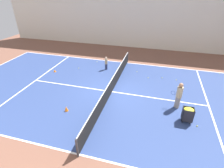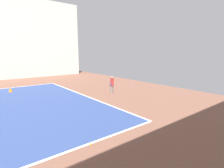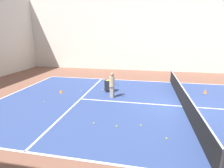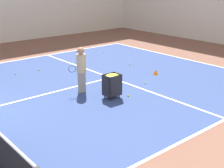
% 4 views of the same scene
% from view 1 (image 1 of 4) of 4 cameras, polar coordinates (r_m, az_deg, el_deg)
% --- Properties ---
extents(ground_plane, '(38.21, 38.21, 0.00)m').
position_cam_1_polar(ground_plane, '(12.89, 0.00, -2.53)').
color(ground_plane, brown).
extents(court_playing_area, '(11.39, 23.79, 0.00)m').
position_cam_1_polar(court_playing_area, '(12.88, 0.00, -2.53)').
color(court_playing_area, navy).
rests_on(court_playing_area, ground).
extents(line_sideline_left, '(0.10, 23.79, 0.00)m').
position_cam_1_polar(line_sideline_left, '(17.84, 4.95, 6.91)').
color(line_sideline_left, white).
rests_on(line_sideline_left, ground).
extents(line_sideline_right, '(0.10, 23.79, 0.00)m').
position_cam_1_polar(line_sideline_right, '(8.87, -10.69, -21.68)').
color(line_sideline_right, white).
rests_on(line_sideline_right, ground).
extents(line_service_near, '(11.39, 0.10, 0.00)m').
position_cam_1_polar(line_service_near, '(15.72, -23.64, 1.10)').
color(line_service_near, white).
rests_on(line_service_near, ground).
extents(line_service_far, '(11.39, 0.10, 0.00)m').
position_cam_1_polar(line_service_far, '(13.06, 29.05, -6.31)').
color(line_service_far, white).
rests_on(line_service_far, ground).
extents(line_centre_service, '(0.10, 13.08, 0.00)m').
position_cam_1_polar(line_centre_service, '(12.88, 0.00, -2.52)').
color(line_centre_service, white).
rests_on(line_centre_service, ground).
extents(hall_enclosure_left, '(0.15, 34.51, 8.58)m').
position_cam_1_polar(hall_enclosure_left, '(21.84, 8.41, 22.59)').
color(hall_enclosure_left, silver).
rests_on(hall_enclosure_left, ground).
extents(tennis_net, '(11.69, 0.10, 1.09)m').
position_cam_1_polar(tennis_net, '(12.59, 0.00, -0.36)').
color(tennis_net, '#2D2D33').
rests_on(tennis_net, ground).
extents(coach_at_net, '(0.47, 0.71, 1.78)m').
position_cam_1_polar(coach_at_net, '(11.52, 21.08, -3.05)').
color(coach_at_net, gray).
rests_on(coach_at_net, ground).
extents(child_midcourt, '(0.34, 0.34, 1.22)m').
position_cam_1_polar(child_midcourt, '(16.08, -1.94, 7.09)').
color(child_midcourt, '#2D3351').
rests_on(child_midcourt, ground).
extents(ball_cart, '(0.46, 0.59, 0.93)m').
position_cam_1_polar(ball_cart, '(10.77, 23.62, -8.52)').
color(ball_cart, black).
rests_on(ball_cart, ground).
extents(training_cone_0, '(0.23, 0.23, 0.20)m').
position_cam_1_polar(training_cone_0, '(16.64, -18.20, 4.13)').
color(training_cone_0, orange).
rests_on(training_cone_0, ground).
extents(training_cone_2, '(0.23, 0.23, 0.33)m').
position_cam_1_polar(training_cone_2, '(11.31, -14.70, -7.80)').
color(training_cone_2, orange).
rests_on(training_cone_2, ground).
extents(tennis_ball_1, '(0.07, 0.07, 0.07)m').
position_cam_1_polar(tennis_ball_1, '(15.94, 8.18, 3.98)').
color(tennis_ball_1, yellow).
rests_on(tennis_ball_1, ground).
extents(tennis_ball_2, '(0.07, 0.07, 0.07)m').
position_cam_1_polar(tennis_ball_2, '(15.06, 11.74, 2.03)').
color(tennis_ball_2, yellow).
rests_on(tennis_ball_2, ground).
extents(tennis_ball_3, '(0.07, 0.07, 0.07)m').
position_cam_1_polar(tennis_ball_3, '(11.04, 26.03, -12.21)').
color(tennis_ball_3, yellow).
rests_on(tennis_ball_3, ground).
extents(tennis_ball_4, '(0.07, 0.07, 0.07)m').
position_cam_1_polar(tennis_ball_4, '(15.34, 16.02, 1.99)').
color(tennis_ball_4, yellow).
rests_on(tennis_ball_4, ground).
extents(tennis_ball_5, '(0.07, 0.07, 0.07)m').
position_cam_1_polar(tennis_ball_5, '(18.14, 31.68, 2.91)').
color(tennis_ball_5, yellow).
rests_on(tennis_ball_5, ground).
extents(tennis_ball_6, '(0.07, 0.07, 0.07)m').
position_cam_1_polar(tennis_ball_6, '(15.35, 20.26, 1.27)').
color(tennis_ball_6, yellow).
rests_on(tennis_ball_6, ground).
extents(tennis_ball_10, '(0.07, 0.07, 0.07)m').
position_cam_1_polar(tennis_ball_10, '(14.97, 1.38, 2.51)').
color(tennis_ball_10, yellow).
rests_on(tennis_ball_10, ground).
extents(tennis_ball_11, '(0.07, 0.07, 0.07)m').
position_cam_1_polar(tennis_ball_11, '(11.55, -3.30, -6.63)').
color(tennis_ball_11, yellow).
rests_on(tennis_ball_11, ground).
extents(tennis_ball_12, '(0.07, 0.07, 0.07)m').
position_cam_1_polar(tennis_ball_12, '(16.80, -10.87, 5.11)').
color(tennis_ball_12, yellow).
rests_on(tennis_ball_12, ground).
extents(tennis_ball_13, '(0.07, 0.07, 0.07)m').
position_cam_1_polar(tennis_ball_13, '(21.29, -19.73, 9.20)').
color(tennis_ball_13, yellow).
rests_on(tennis_ball_13, ground).
extents(tennis_ball_15, '(0.07, 0.07, 0.07)m').
position_cam_1_polar(tennis_ball_15, '(18.02, -4.90, 7.27)').
color(tennis_ball_15, yellow).
rests_on(tennis_ball_15, ground).
extents(tennis_ball_16, '(0.07, 0.07, 0.07)m').
position_cam_1_polar(tennis_ball_16, '(17.27, -19.72, 4.54)').
color(tennis_ball_16, yellow).
rests_on(tennis_ball_16, ground).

